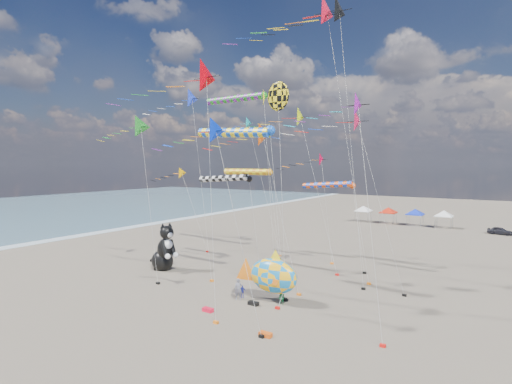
{
  "coord_description": "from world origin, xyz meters",
  "views": [
    {
      "loc": [
        19.86,
        -19.73,
        11.79
      ],
      "look_at": [
        -0.87,
        12.0,
        9.14
      ],
      "focal_mm": 28.0,
      "sensor_mm": 36.0,
      "label": 1
    }
  ],
  "objects_px": {
    "parked_car": "(500,231)",
    "cat_inflatable": "(164,246)",
    "fish_inflatable": "(273,276)",
    "child_blue": "(242,291)",
    "person_adult": "(238,289)",
    "child_green": "(282,298)"
  },
  "relations": [
    {
      "from": "parked_car",
      "to": "cat_inflatable",
      "type": "bearing_deg",
      "value": 156.58
    },
    {
      "from": "fish_inflatable",
      "to": "child_blue",
      "type": "height_order",
      "value": "fish_inflatable"
    },
    {
      "from": "child_blue",
      "to": "fish_inflatable",
      "type": "bearing_deg",
      "value": -27.75
    },
    {
      "from": "fish_inflatable",
      "to": "parked_car",
      "type": "height_order",
      "value": "fish_inflatable"
    },
    {
      "from": "cat_inflatable",
      "to": "person_adult",
      "type": "height_order",
      "value": "cat_inflatable"
    },
    {
      "from": "cat_inflatable",
      "to": "child_blue",
      "type": "relative_size",
      "value": 4.73
    },
    {
      "from": "child_green",
      "to": "parked_car",
      "type": "relative_size",
      "value": 0.32
    },
    {
      "from": "cat_inflatable",
      "to": "fish_inflatable",
      "type": "relative_size",
      "value": 0.9
    },
    {
      "from": "cat_inflatable",
      "to": "person_adult",
      "type": "relative_size",
      "value": 2.88
    },
    {
      "from": "person_adult",
      "to": "cat_inflatable",
      "type": "bearing_deg",
      "value": 128.98
    },
    {
      "from": "cat_inflatable",
      "to": "fish_inflatable",
      "type": "bearing_deg",
      "value": 2.83
    },
    {
      "from": "cat_inflatable",
      "to": "fish_inflatable",
      "type": "xyz_separation_m",
      "value": [
        15.54,
        -2.51,
        -0.34
      ]
    },
    {
      "from": "fish_inflatable",
      "to": "person_adult",
      "type": "distance_m",
      "value": 3.37
    },
    {
      "from": "child_blue",
      "to": "parked_car",
      "type": "bearing_deg",
      "value": 36.09
    },
    {
      "from": "child_blue",
      "to": "parked_car",
      "type": "distance_m",
      "value": 52.68
    },
    {
      "from": "parked_car",
      "to": "child_blue",
      "type": "bearing_deg",
      "value": 169.85
    },
    {
      "from": "child_green",
      "to": "parked_car",
      "type": "distance_m",
      "value": 51.15
    },
    {
      "from": "cat_inflatable",
      "to": "child_green",
      "type": "xyz_separation_m",
      "value": [
        16.4,
        -2.45,
        -2.1
      ]
    },
    {
      "from": "cat_inflatable",
      "to": "fish_inflatable",
      "type": "distance_m",
      "value": 15.74
    },
    {
      "from": "fish_inflatable",
      "to": "parked_car",
      "type": "distance_m",
      "value": 51.47
    },
    {
      "from": "cat_inflatable",
      "to": "parked_car",
      "type": "bearing_deg",
      "value": 68.8
    },
    {
      "from": "cat_inflatable",
      "to": "child_green",
      "type": "bearing_deg",
      "value": 3.51
    }
  ]
}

